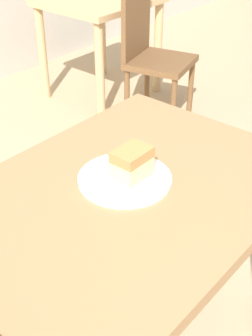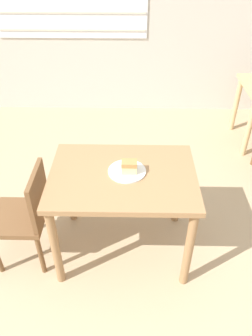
{
  "view_description": "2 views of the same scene",
  "coord_description": "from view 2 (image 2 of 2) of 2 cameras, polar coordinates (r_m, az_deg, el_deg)",
  "views": [
    {
      "loc": [
        -0.71,
        -0.08,
        1.48
      ],
      "look_at": [
        0.11,
        0.61,
        0.78
      ],
      "focal_mm": 50.0,
      "sensor_mm": 36.0,
      "label": 1
    },
    {
      "loc": [
        0.11,
        -1.15,
        2.13
      ],
      "look_at": [
        0.08,
        0.56,
        0.81
      ],
      "focal_mm": 35.0,
      "sensor_mm": 36.0,
      "label": 2
    }
  ],
  "objects": [
    {
      "name": "chair_near_window",
      "position": [
        2.46,
        -16.98,
        -7.62
      ],
      "size": [
        0.38,
        0.38,
        0.81
      ],
      "rotation": [
        0.0,
        0.0,
        -1.57
      ],
      "color": "brown",
      "rests_on": "ground_plane"
    },
    {
      "name": "ground_plane",
      "position": [
        2.42,
        -2.34,
        -24.0
      ],
      "size": [
        14.0,
        14.0,
        0.0
      ],
      "primitive_type": "plane",
      "color": "tan"
    },
    {
      "name": "cake_slice",
      "position": [
        2.18,
        0.57,
        0.25
      ],
      "size": [
        0.1,
        0.08,
        0.08
      ],
      "color": "#E5CC89",
      "rests_on": "plate"
    },
    {
      "name": "plate",
      "position": [
        2.22,
        0.18,
        -0.55
      ],
      "size": [
        0.26,
        0.26,
        0.01
      ],
      "color": "white",
      "rests_on": "dining_table_near"
    },
    {
      "name": "dining_table_near",
      "position": [
        2.28,
        -0.56,
        -3.4
      ],
      "size": [
        1.0,
        0.72,
        0.75
      ],
      "color": "#9E754C",
      "rests_on": "ground_plane"
    }
  ]
}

